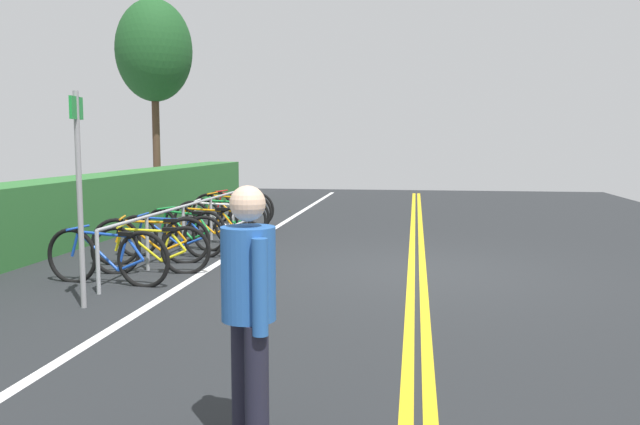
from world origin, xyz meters
The scene contains 19 objects.
ground_plane centered at (0.00, 0.00, -0.03)m, with size 31.08×13.24×0.05m, color #232628.
centre_line_yellow_inner centered at (0.00, -0.08, 0.00)m, with size 27.97×0.10×0.00m, color gold.
centre_line_yellow_outer centered at (0.00, 0.08, 0.00)m, with size 27.97×0.10×0.00m, color gold.
bike_lane_stripe_white centered at (0.00, 2.94, 0.00)m, with size 27.97×0.12×0.00m, color white.
bike_rack centered at (1.69, 3.76, 0.59)m, with size 7.43×0.05×0.79m.
bicycle_0 centered at (-1.47, 3.90, 0.35)m, with size 0.46×1.76×0.76m.
bicycle_1 centered at (-0.74, 3.62, 0.33)m, with size 0.46×1.63×0.71m.
bicycle_2 centered at (-0.03, 3.90, 0.35)m, with size 0.59×1.69×0.74m.
bicycle_3 centered at (0.59, 3.84, 0.33)m, with size 0.46×1.77×0.71m.
bicycle_4 centered at (1.38, 3.89, 0.33)m, with size 0.64×1.62×0.72m.
bicycle_5 centered at (2.04, 3.72, 0.33)m, with size 0.46×1.66×0.71m.
bicycle_6 centered at (2.80, 3.70, 0.35)m, with size 0.46×1.79×0.74m.
bicycle_7 centered at (3.46, 3.75, 0.34)m, with size 0.46×1.72×0.73m.
bicycle_8 centered at (4.16, 3.86, 0.36)m, with size 0.48×1.82×0.76m.
bicycle_9 centered at (4.87, 3.91, 0.35)m, with size 0.65×1.75×0.75m.
pedestrian centered at (-5.61, 1.00, 0.89)m, with size 0.43×0.32×1.56m.
sign_post_near centered at (-2.63, 3.62, 1.41)m, with size 0.36×0.09×2.35m.
hedge_backdrop centered at (3.19, 6.14, 0.58)m, with size 16.38×0.98×1.16m, color #2D6B30.
tree_mid centered at (8.63, 7.28, 4.29)m, with size 2.11×2.11×5.73m.
Camera 1 is at (-9.31, 0.04, 1.82)m, focal length 37.29 mm.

